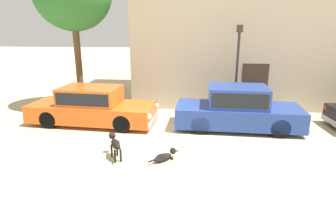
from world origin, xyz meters
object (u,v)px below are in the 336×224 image
stray_dog_spotted (115,143)px  street_lamp (238,59)px  parked_sedan_second (238,108)px  parked_sedan_nearest (92,106)px  stray_dog_tan (164,156)px  stray_cat (177,148)px

stray_dog_spotted → street_lamp: size_ratio=0.26×
street_lamp → parked_sedan_second: bearing=-94.0°
parked_sedan_nearest → parked_sedan_second: parked_sedan_second is taller
parked_sedan_second → stray_dog_tan: parked_sedan_second is taller
parked_sedan_nearest → stray_dog_tan: size_ratio=6.35×
stray_dog_tan → stray_cat: bearing=21.6°
stray_dog_tan → street_lamp: street_lamp is taller
stray_dog_tan → stray_cat: size_ratio=1.48×
parked_sedan_second → street_lamp: bearing=88.5°
parked_sedan_second → stray_cat: 3.08m
parked_sedan_nearest → stray_dog_spotted: 3.34m
parked_sedan_second → street_lamp: 2.21m
parked_sedan_second → stray_dog_tan: bearing=-127.4°
street_lamp → stray_dog_tan: bearing=-119.6°
stray_cat → street_lamp: 4.86m
stray_dog_tan → street_lamp: size_ratio=0.21×
parked_sedan_second → stray_cat: bearing=-131.1°
parked_sedan_second → street_lamp: (0.11, 1.53, 1.59)m
stray_dog_tan → stray_cat: stray_dog_tan is taller
parked_sedan_nearest → parked_sedan_second: bearing=3.6°
parked_sedan_nearest → street_lamp: bearing=19.1°
stray_dog_spotted → stray_cat: 1.89m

